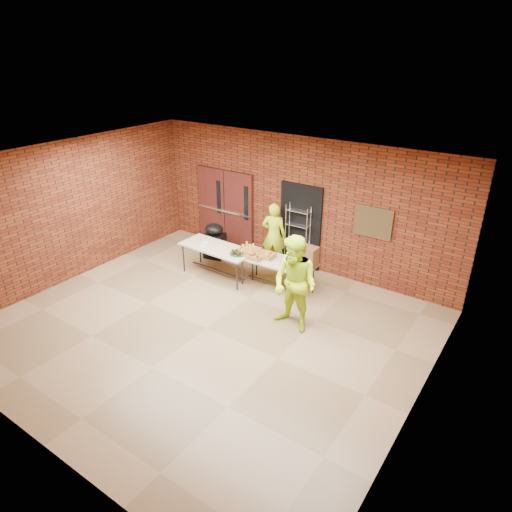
{
  "coord_description": "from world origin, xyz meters",
  "views": [
    {
      "loc": [
        5.06,
        -5.61,
        5.13
      ],
      "look_at": [
        0.22,
        1.4,
        1.09
      ],
      "focal_mm": 32.0,
      "sensor_mm": 36.0,
      "label": 1
    }
  ],
  "objects": [
    {
      "name": "napkin_box",
      "position": [
        -1.56,
        1.84,
        0.77
      ],
      "size": [
        0.17,
        0.11,
        0.06
      ],
      "primitive_type": "cube",
      "color": "white",
      "rests_on": "table_left"
    },
    {
      "name": "muffin_tray",
      "position": [
        -0.59,
        1.86,
        0.79
      ],
      "size": [
        0.4,
        0.4,
        0.1
      ],
      "color": "#124612",
      "rests_on": "table_left"
    },
    {
      "name": "coffee_dispenser",
      "position": [
        0.99,
        2.29,
        0.93
      ],
      "size": [
        0.34,
        0.3,
        0.45
      ],
      "primitive_type": "cube",
      "color": "brown",
      "rests_on": "table_right"
    },
    {
      "name": "cup_stack_back",
      "position": [
        0.64,
        2.14,
        0.83
      ],
      "size": [
        0.08,
        0.08,
        0.25
      ],
      "primitive_type": "cylinder",
      "color": "white",
      "rests_on": "table_right"
    },
    {
      "name": "cup_stack_front",
      "position": [
        0.54,
        2.04,
        0.82
      ],
      "size": [
        0.08,
        0.08,
        0.24
      ],
      "primitive_type": "cylinder",
      "color": "white",
      "rests_on": "table_right"
    },
    {
      "name": "room",
      "position": [
        0.0,
        0.0,
        1.6
      ],
      "size": [
        8.08,
        7.08,
        3.28
      ],
      "color": "olive",
      "rests_on": "ground"
    },
    {
      "name": "table_left",
      "position": [
        -1.23,
        1.87,
        0.68
      ],
      "size": [
        1.83,
        0.79,
        0.75
      ],
      "rotation": [
        0.0,
        0.0,
        -0.02
      ],
      "color": "tan",
      "rests_on": "room"
    },
    {
      "name": "basket_apples",
      "position": [
        -0.21,
        1.95,
        0.76
      ],
      "size": [
        0.41,
        0.32,
        0.13
      ],
      "color": "#AF7746",
      "rests_on": "table_right"
    },
    {
      "name": "dark_doorway",
      "position": [
        0.1,
        3.46,
        1.05
      ],
      "size": [
        1.1,
        0.06,
        2.1
      ],
      "primitive_type": "cube",
      "color": "black",
      "rests_on": "room"
    },
    {
      "name": "double_doors",
      "position": [
        -2.2,
        3.44,
        1.05
      ],
      "size": [
        1.78,
        0.12,
        2.1
      ],
      "color": "#401A12",
      "rests_on": "room"
    },
    {
      "name": "table_right",
      "position": [
        0.29,
        2.14,
        0.65
      ],
      "size": [
        1.74,
        0.78,
        0.71
      ],
      "rotation": [
        0.0,
        0.0,
        0.04
      ],
      "color": "tan",
      "rests_on": "room"
    },
    {
      "name": "volunteer_woman",
      "position": [
        -0.43,
        3.1,
        0.82
      ],
      "size": [
        0.7,
        0.57,
        1.64
      ],
      "primitive_type": "imported",
      "rotation": [
        0.0,
        0.0,
        3.49
      ],
      "color": "#C0ED1A",
      "rests_on": "room"
    },
    {
      "name": "covered_grill",
      "position": [
        -1.94,
        2.64,
        0.46
      ],
      "size": [
        0.58,
        0.52,
        0.92
      ],
      "rotation": [
        0.0,
        0.0,
        0.22
      ],
      "color": "black",
      "rests_on": "room"
    },
    {
      "name": "wire_rack",
      "position": [
        0.11,
        3.32,
        0.81
      ],
      "size": [
        0.6,
        0.21,
        1.62
      ],
      "primitive_type": null,
      "rotation": [
        0.0,
        0.0,
        0.02
      ],
      "color": "silver",
      "rests_on": "room"
    },
    {
      "name": "bronze_plaque",
      "position": [
        1.9,
        3.45,
        1.55
      ],
      "size": [
        0.85,
        0.04,
        0.7
      ],
      "primitive_type": "cube",
      "color": "#41331A",
      "rests_on": "room"
    },
    {
      "name": "volunteer_man",
      "position": [
        1.38,
        1.01,
        0.96
      ],
      "size": [
        1.04,
        0.86,
        1.92
      ],
      "primitive_type": "imported",
      "rotation": [
        0.0,
        0.0,
        -0.16
      ],
      "color": "#C0ED1A",
      "rests_on": "room"
    },
    {
      "name": "basket_oranges",
      "position": [
        -0.02,
        2.13,
        0.76
      ],
      "size": [
        0.4,
        0.31,
        0.12
      ],
      "color": "#AF7746",
      "rests_on": "table_right"
    },
    {
      "name": "cup_stack_mid",
      "position": [
        0.77,
        1.98,
        0.83
      ],
      "size": [
        0.09,
        0.09,
        0.26
      ],
      "primitive_type": "cylinder",
      "color": "white",
      "rests_on": "table_right"
    },
    {
      "name": "basket_bananas",
      "position": [
        -0.45,
        2.13,
        0.77
      ],
      "size": [
        0.46,
        0.36,
        0.14
      ],
      "color": "#AF7746",
      "rests_on": "table_right"
    }
  ]
}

